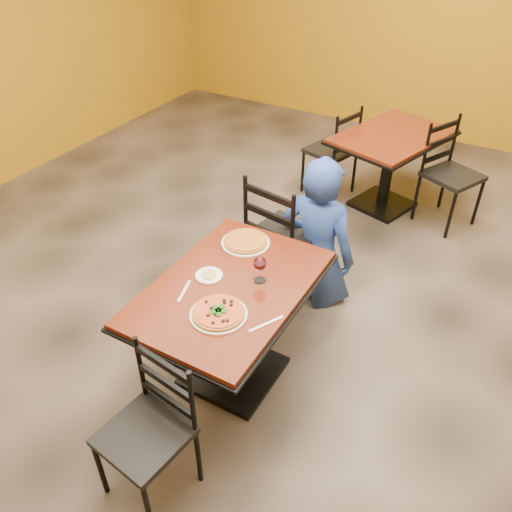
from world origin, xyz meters
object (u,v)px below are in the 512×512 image
Objects in this scene: chair_main_far at (285,235)px; chair_second_right at (453,176)px; diner at (319,230)px; pizza_far at (246,241)px; table_main at (231,310)px; table_second at (390,154)px; plate_far at (246,243)px; pizza_main at (218,312)px; side_plate at (209,276)px; chair_second_left at (330,151)px; wine_glass at (260,268)px; plate_main at (219,314)px; chair_main_near at (144,437)px.

chair_main_far is 1.05× the size of chair_second_right.
diner is 4.12× the size of pizza_far.
table_main is at bearing -71.28° from pizza_far.
chair_main_far is 0.61m from pizza_far.
table_main is 2.56m from table_second.
pizza_main is at bearing -71.48° from plate_far.
side_plate is at bearing 176.72° from table_main.
chair_second_left is at bearing -70.20° from diner.
chair_second_left reaches higher than table_main.
chair_main_far is at bearing 106.89° from wine_glass.
pizza_main is 1.58× the size of wine_glass.
plate_far is at bearing -97.34° from table_second.
pizza_main is at bearing -97.22° from wine_glass.
pizza_far is (-0.14, 0.40, 0.21)m from table_main.
wine_glass is (0.26, -0.28, 0.07)m from pizza_far.
table_main is 2.60m from chair_second_left.
wine_glass is at bearing 44.20° from table_main.
table_second is at bearing 88.73° from pizza_main.
pizza_far is 0.39m from side_plate.
table_second is at bearing -89.60° from chair_main_far.
wine_glass is (0.57, -2.44, 0.39)m from chair_second_left.
pizza_main is at bearing 0.00° from plate_main.
chair_main_far reaches higher than wine_glass.
table_second is 4.54× the size of pizza_main.
table_main is at bearing -170.77° from chair_second_right.
diner is at bearing -176.87° from chair_second_right.
wine_glass is (0.02, -0.90, 0.26)m from diner.
pizza_main is 0.34m from side_plate.
chair_main_far is 1.83m from chair_second_right.
diner is at bearing -91.27° from table_second.
chair_main_near is 1.89m from diner.
wine_glass reaches higher than plate_far.
chair_main_far is (-0.27, -1.61, -0.05)m from table_second.
table_main is 4.39× the size of pizza_far.
chair_main_far is 0.97m from side_plate.
pizza_far is at bearing 87.89° from side_plate.
chair_main_near reaches higher than plate_far.
pizza_main is at bearing -71.81° from table_main.
pizza_far is at bearing 108.52° from plate_main.
table_second is 2.45m from wine_glass.
chair_second_right reaches higher than plate_far.
chair_main_far is 3.52× the size of pizza_main.
diner reaches higher than chair_second_right.
plate_main is at bearing -97.22° from wine_glass.
chair_second_right reaches higher than plate_main.
diner is (0.07, 1.89, 0.15)m from chair_main_near.
chair_main_far reaches higher than chair_main_near.
wine_glass is at bearing -46.86° from plate_far.
chair_main_far reaches higher than pizza_far.
table_main is 0.33m from wine_glass.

